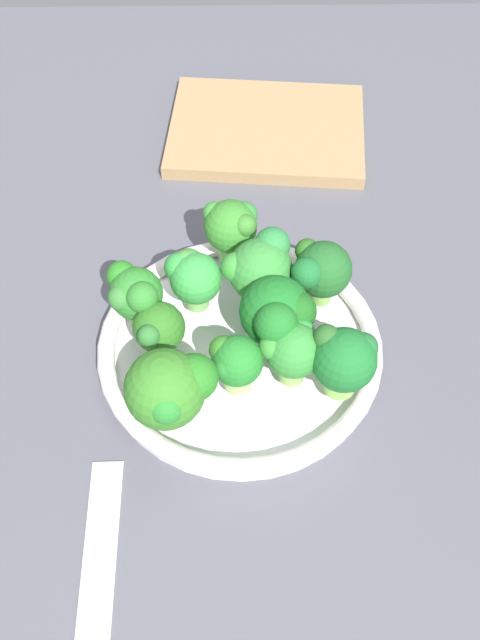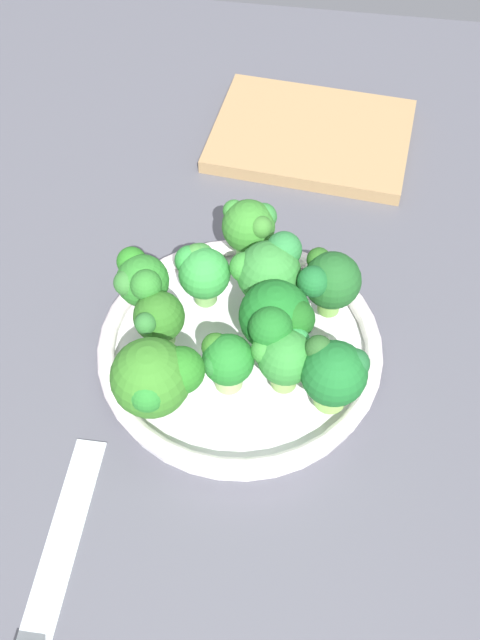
# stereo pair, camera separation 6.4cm
# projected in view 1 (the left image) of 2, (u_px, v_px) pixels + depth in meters

# --- Properties ---
(ground_plane) EXTENTS (1.30, 1.30, 0.03)m
(ground_plane) POSITION_uv_depth(u_px,v_px,m) (261.00, 401.00, 0.68)
(ground_plane) COLOR #52525B
(bowl) EXTENTS (0.26, 0.26, 0.03)m
(bowl) POSITION_uv_depth(u_px,v_px,m) (240.00, 349.00, 0.68)
(bowl) COLOR white
(bowl) RESTS_ON ground_plane
(broccoli_floret_0) EXTENTS (0.05, 0.05, 0.06)m
(broccoli_floret_0) POSITION_uv_depth(u_px,v_px,m) (291.00, 349.00, 0.62)
(broccoli_floret_0) COLOR #87B257
(broccoli_floret_0) RESTS_ON bowl
(broccoli_floret_1) EXTENTS (0.05, 0.05, 0.07)m
(broccoli_floret_1) POSITION_uv_depth(u_px,v_px,m) (232.00, 226.00, 0.70)
(broccoli_floret_1) COLOR #84CE6A
(broccoli_floret_1) RESTS_ON bowl
(broccoli_floret_2) EXTENTS (0.05, 0.05, 0.07)m
(broccoli_floret_2) POSITION_uv_depth(u_px,v_px,m) (344.00, 359.00, 0.61)
(broccoli_floret_2) COLOR #8DC85A
(broccoli_floret_2) RESTS_ON bowl
(broccoli_floret_3) EXTENTS (0.08, 0.07, 0.07)m
(broccoli_floret_3) POSITION_uv_depth(u_px,v_px,m) (170.00, 389.00, 0.59)
(broccoli_floret_3) COLOR #94CE67
(broccoli_floret_3) RESTS_ON bowl
(broccoli_floret_4) EXTENTS (0.07, 0.07, 0.08)m
(broccoli_floret_4) POSITION_uv_depth(u_px,v_px,m) (278.00, 314.00, 0.63)
(broccoli_floret_4) COLOR #A0C96D
(broccoli_floret_4) RESTS_ON bowl
(broccoli_floret_5) EXTENTS (0.06, 0.06, 0.07)m
(broccoli_floret_5) POSITION_uv_depth(u_px,v_px,m) (320.00, 270.00, 0.67)
(broccoli_floret_5) COLOR #7BB450
(broccoli_floret_5) RESTS_ON bowl
(broccoli_floret_6) EXTENTS (0.06, 0.06, 0.07)m
(broccoli_floret_6) POSITION_uv_depth(u_px,v_px,m) (259.00, 267.00, 0.66)
(broccoli_floret_6) COLOR #84B558
(broccoli_floret_6) RESTS_ON bowl
(broccoli_floret_7) EXTENTS (0.05, 0.05, 0.06)m
(broccoli_floret_7) POSITION_uv_depth(u_px,v_px,m) (192.00, 275.00, 0.67)
(broccoli_floret_7) COLOR #86BE66
(broccoli_floret_7) RESTS_ON bowl
(broccoli_floret_8) EXTENTS (0.05, 0.05, 0.06)m
(broccoli_floret_8) POSITION_uv_depth(u_px,v_px,m) (158.00, 330.00, 0.64)
(broccoli_floret_8) COLOR #84BA60
(broccoli_floret_8) RESTS_ON bowl
(broccoli_floret_9) EXTENTS (0.05, 0.04, 0.06)m
(broccoli_floret_9) POSITION_uv_depth(u_px,v_px,m) (235.00, 362.00, 0.61)
(broccoli_floret_9) COLOR #A1C770
(broccoli_floret_9) RESTS_ON bowl
(broccoli_floret_10) EXTENTS (0.05, 0.06, 0.07)m
(broccoli_floret_10) POSITION_uv_depth(u_px,v_px,m) (134.00, 294.00, 0.65)
(broccoli_floret_10) COLOR #83B45E
(broccoli_floret_10) RESTS_ON bowl
(cutting_board) EXTENTS (0.24, 0.19, 0.02)m
(cutting_board) POSITION_uv_depth(u_px,v_px,m) (267.00, 130.00, 0.88)
(cutting_board) COLOR #A27F52
(cutting_board) RESTS_ON ground_plane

